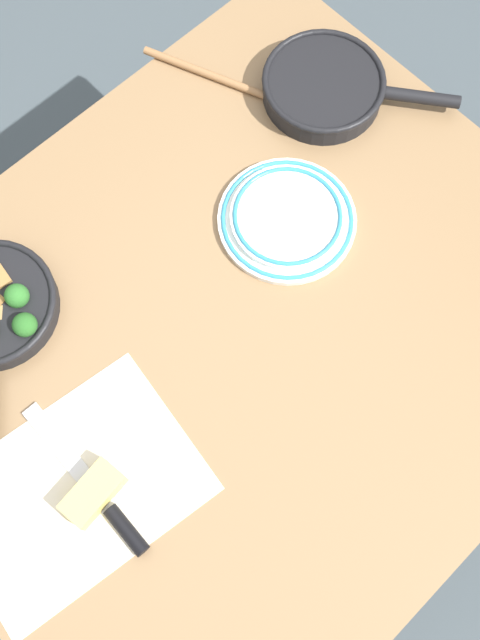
# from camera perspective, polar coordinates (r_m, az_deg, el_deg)

# --- Properties ---
(ground_plane) EXTENTS (14.00, 14.00, 0.00)m
(ground_plane) POSITION_cam_1_polar(r_m,az_deg,el_deg) (1.92, 0.00, -7.38)
(ground_plane) COLOR #424C51
(dining_table_red) EXTENTS (1.19, 1.02, 0.73)m
(dining_table_red) POSITION_cam_1_polar(r_m,az_deg,el_deg) (1.28, 0.00, -1.38)
(dining_table_red) COLOR olive
(dining_table_red) RESTS_ON ground_plane
(skillet_eggs) EXTENTS (0.28, 0.33, 0.05)m
(skillet_eggs) POSITION_cam_1_polar(r_m,az_deg,el_deg) (1.41, 6.84, 18.04)
(skillet_eggs) COLOR black
(skillet_eggs) RESTS_ON dining_table_red
(wooden_spoon) EXTENTS (0.17, 0.36, 0.02)m
(wooden_spoon) POSITION_cam_1_polar(r_m,az_deg,el_deg) (1.42, 1.22, 17.79)
(wooden_spoon) COLOR #996B42
(wooden_spoon) RESTS_ON dining_table_red
(parchment_sheet) EXTENTS (0.41, 0.32, 0.00)m
(parchment_sheet) POSITION_cam_1_polar(r_m,az_deg,el_deg) (1.18, -13.06, -13.07)
(parchment_sheet) COLOR beige
(parchment_sheet) RESTS_ON dining_table_red
(grater_knife) EXTENTS (0.04, 0.30, 0.02)m
(grater_knife) POSITION_cam_1_polar(r_m,az_deg,el_deg) (1.16, -11.02, -13.85)
(grater_knife) COLOR silver
(grater_knife) RESTS_ON dining_table_red
(cheese_block) EXTENTS (0.11, 0.06, 0.04)m
(cheese_block) POSITION_cam_1_polar(r_m,az_deg,el_deg) (1.15, -11.65, -13.42)
(cheese_block) COLOR #EACC66
(cheese_block) RESTS_ON dining_table_red
(dinner_plate_stack) EXTENTS (0.25, 0.25, 0.03)m
(dinner_plate_stack) POSITION_cam_1_polar(r_m,az_deg,el_deg) (1.27, 3.79, 8.13)
(dinner_plate_stack) COLOR silver
(dinner_plate_stack) RESTS_ON dining_table_red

